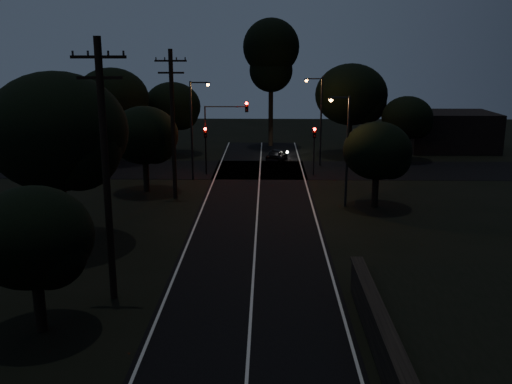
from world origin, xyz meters
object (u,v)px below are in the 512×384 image
object	(u,v)px
utility_pole_far	(173,122)
streetlight_b	(319,115)
signal_mast	(225,124)
streetlight_c	(345,144)
tall_pine	(271,55)
car	(277,155)
streetlight_a	(194,124)
signal_left	(206,142)
signal_right	(314,142)
utility_pole_mid	(106,168)

from	to	relation	value
utility_pole_far	streetlight_b	distance (m)	16.51
signal_mast	streetlight_c	distance (m)	13.28
tall_pine	car	size ratio (longest dim) A/B	3.81
streetlight_a	signal_mast	bearing A→B (deg)	39.77
tall_pine	streetlight_b	world-z (taller)	tall_pine
signal_mast	car	distance (m)	8.36
signal_left	streetlight_c	bearing A→B (deg)	-43.76
tall_pine	streetlight_a	size ratio (longest dim) A/B	1.71
streetlight_a	streetlight_b	xyz separation A→B (m)	(10.61, 6.00, 0.00)
streetlight_a	streetlight_b	world-z (taller)	same
tall_pine	signal_left	distance (m)	17.50
signal_right	streetlight_c	bearing A→B (deg)	-82.98
streetlight_b	car	xyz separation A→B (m)	(-3.75, 2.00, -4.02)
tall_pine	streetlight_c	distance (m)	26.05
streetlight_b	car	distance (m)	5.85
streetlight_a	car	distance (m)	11.28
tall_pine	signal_left	bearing A→B (deg)	-110.46
utility_pole_mid	signal_left	xyz separation A→B (m)	(1.40, 24.99, -2.90)
utility_pole_far	signal_left	distance (m)	8.53
signal_left	streetlight_b	xyz separation A→B (m)	(9.91, 4.01, 1.80)
streetlight_c	utility_pole_mid	bearing A→B (deg)	-128.26
signal_left	signal_mast	bearing A→B (deg)	0.13
signal_left	streetlight_b	size ratio (longest dim) A/B	0.51
utility_pole_far	streetlight_b	xyz separation A→B (m)	(11.31, 12.00, -0.85)
signal_left	streetlight_c	size ratio (longest dim) A/B	0.55
streetlight_a	tall_pine	bearing A→B (deg)	69.64
utility_pole_far	car	size ratio (longest dim) A/B	2.92
tall_pine	signal_left	world-z (taller)	tall_pine
signal_left	signal_mast	xyz separation A→B (m)	(1.69, 0.00, 1.50)
utility_pole_mid	streetlight_a	xyz separation A→B (m)	(0.69, 23.00, -1.10)
signal_right	streetlight_c	xyz separation A→B (m)	(1.23, -9.99, 1.51)
utility_pole_far	streetlight_b	bearing A→B (deg)	46.70
utility_pole_far	streetlight_a	world-z (taller)	utility_pole_far
utility_pole_mid	streetlight_c	distance (m)	19.15
signal_left	streetlight_c	world-z (taller)	streetlight_c
signal_mast	streetlight_a	bearing A→B (deg)	-140.23
streetlight_a	streetlight_c	distance (m)	13.72
utility_pole_far	car	distance (m)	16.64
utility_pole_far	signal_mast	xyz separation A→B (m)	(3.09, 7.99, -1.15)
tall_pine	signal_mast	world-z (taller)	tall_pine
tall_pine	streetlight_a	world-z (taller)	tall_pine
signal_left	signal_mast	size ratio (longest dim) A/B	0.66
utility_pole_far	streetlight_c	bearing A→B (deg)	-9.60
signal_mast	signal_left	bearing A→B (deg)	-179.87
signal_left	signal_right	bearing A→B (deg)	0.00
utility_pole_mid	tall_pine	xyz separation A→B (m)	(7.00, 40.00, 4.13)
tall_pine	signal_mast	xyz separation A→B (m)	(-3.91, -15.01, -5.53)
streetlight_c	car	xyz separation A→B (m)	(-4.28, 16.00, -3.74)
signal_mast	streetlight_b	bearing A→B (deg)	25.99
tall_pine	signal_right	world-z (taller)	tall_pine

